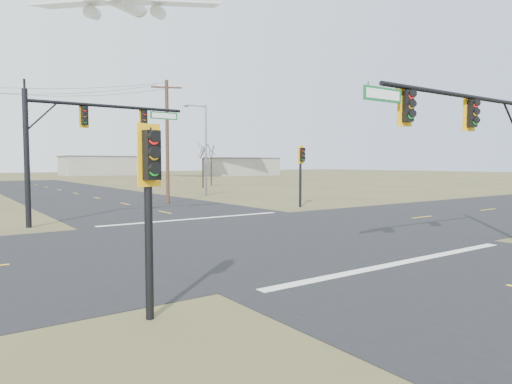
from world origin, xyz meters
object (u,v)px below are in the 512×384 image
streetlight_a (204,145)px  bare_tree_c (203,150)px  bare_tree_d (211,149)px  pedestal_signal_ne (302,163)px  pedestal_signal_sw (150,176)px  mast_arm_near (473,128)px  mast_arm_far (83,130)px  utility_pole_near (167,140)px

streetlight_a → bare_tree_c: (7.01, 13.10, -0.15)m
streetlight_a → bare_tree_d: streetlight_a is taller
pedestal_signal_ne → streetlight_a: 15.55m
pedestal_signal_sw → bare_tree_c: bare_tree_c is taller
mast_arm_near → streetlight_a: size_ratio=1.09×
mast_arm_far → pedestal_signal_ne: 16.26m
mast_arm_near → pedestal_signal_sw: (-13.46, -0.42, -1.65)m
mast_arm_near → pedestal_signal_ne: mast_arm_near is taller
bare_tree_d → pedestal_signal_sw: bearing=-121.0°
bare_tree_c → mast_arm_near: bearing=-105.9°
mast_arm_far → pedestal_signal_sw: size_ratio=2.10×
bare_tree_c → utility_pole_near: bearing=-125.6°
utility_pole_near → streetlight_a: utility_pole_near is taller
mast_arm_far → bare_tree_d: 43.54m
mast_arm_far → bare_tree_d: (27.53, 33.73, 0.17)m
pedestal_signal_ne → bare_tree_c: size_ratio=0.72×
pedestal_signal_ne → streetlight_a: size_ratio=0.50×
mast_arm_near → bare_tree_d: bare_tree_d is taller
mast_arm_far → streetlight_a: size_ratio=0.95×
pedestal_signal_sw → bare_tree_d: 59.66m
utility_pole_near → bare_tree_d: 31.23m
pedestal_signal_ne → bare_tree_d: 35.71m
mast_arm_near → mast_arm_far: 19.80m
pedestal_signal_ne → streetlight_a: (0.05, 15.44, 1.89)m
mast_arm_near → mast_arm_far: (-10.25, 16.94, 0.47)m
mast_arm_near → pedestal_signal_ne: size_ratio=2.17×
bare_tree_c → streetlight_a: bearing=-118.1°
utility_pole_near → bare_tree_c: size_ratio=1.55×
utility_pole_near → bare_tree_c: utility_pole_near is taller
pedestal_signal_ne → utility_pole_near: 11.40m
utility_pole_near → bare_tree_c: 24.44m
mast_arm_near → mast_arm_far: bearing=142.7°
bare_tree_c → bare_tree_d: 6.81m
mast_arm_far → utility_pole_near: utility_pole_near is taller
utility_pole_near → bare_tree_c: bearing=54.4°
streetlight_a → bare_tree_c: streetlight_a is taller
pedestal_signal_sw → bare_tree_c: size_ratio=0.65×
mast_arm_far → pedestal_signal_sw: 17.77m
pedestal_signal_sw → bare_tree_c: (26.42, 45.83, 2.01)m
pedestal_signal_ne → pedestal_signal_sw: 25.96m
mast_arm_near → streetlight_a: (5.95, 32.31, 0.51)m
mast_arm_far → bare_tree_c: mast_arm_far is taller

